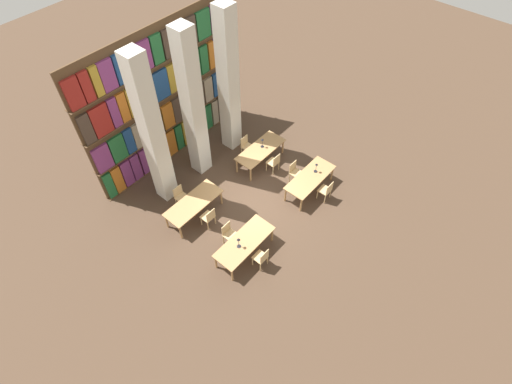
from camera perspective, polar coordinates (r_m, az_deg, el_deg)
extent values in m
plane|color=#4C3828|center=(15.03, -0.35, -1.37)|extent=(40.00, 40.00, 0.00)
cube|color=brown|center=(15.47, -12.84, 13.22)|extent=(7.02, 0.06, 5.50)
cube|color=brown|center=(17.21, -11.27, 5.97)|extent=(7.02, 0.35, 0.03)
cube|color=#236B38|center=(15.70, -20.26, 0.96)|extent=(0.31, 0.20, 1.20)
cube|color=orange|center=(15.79, -19.21, 1.74)|extent=(0.37, 0.20, 1.20)
cube|color=#84387A|center=(15.91, -18.02, 2.63)|extent=(0.39, 0.20, 1.20)
cube|color=#84387A|center=(16.03, -16.86, 3.49)|extent=(0.36, 0.20, 1.20)
cube|color=#84387A|center=(16.18, -15.61, 4.41)|extent=(0.42, 0.20, 1.20)
cube|color=navy|center=(16.39, -14.02, 5.59)|extent=(0.70, 0.20, 1.20)
cube|color=orange|center=(16.65, -12.29, 6.86)|extent=(0.55, 0.20, 1.20)
cube|color=#236B38|center=(16.86, -11.03, 7.77)|extent=(0.33, 0.20, 1.20)
cube|color=#B7932D|center=(17.07, -9.83, 8.63)|extent=(0.52, 0.20, 1.20)
cube|color=#84387A|center=(17.36, -8.34, 9.69)|extent=(0.57, 0.20, 1.20)
cube|color=#236B38|center=(17.63, -7.03, 10.61)|extent=(0.41, 0.20, 1.20)
cube|color=tan|center=(17.86, -6.00, 11.33)|extent=(0.32, 0.20, 1.20)
cube|color=#47382D|center=(18.13, -4.87, 12.11)|extent=(0.61, 0.20, 1.20)
cube|color=maroon|center=(18.40, -3.77, 12.86)|extent=(0.33, 0.20, 1.20)
cube|color=brown|center=(16.30, -12.01, 9.42)|extent=(7.02, 0.35, 0.03)
cube|color=#84387A|center=(14.83, -21.15, 4.58)|extent=(0.61, 0.20, 1.06)
cube|color=#236B38|center=(15.02, -19.22, 5.97)|extent=(0.58, 0.20, 1.06)
cube|color=navy|center=(15.18, -17.76, 7.01)|extent=(0.35, 0.20, 1.06)
cube|color=tan|center=(15.32, -16.56, 7.85)|extent=(0.42, 0.20, 1.06)
cube|color=navy|center=(15.48, -15.35, 8.71)|extent=(0.30, 0.20, 1.06)
cube|color=#236B38|center=(15.65, -14.10, 9.58)|extent=(0.45, 0.20, 1.06)
cube|color=orange|center=(15.88, -12.60, 10.61)|extent=(0.50, 0.20, 1.06)
cube|color=#47382D|center=(16.16, -10.96, 11.72)|extent=(0.66, 0.20, 1.06)
cube|color=maroon|center=(16.39, -9.69, 12.57)|extent=(0.27, 0.20, 1.06)
cube|color=#47382D|center=(16.64, -8.41, 13.41)|extent=(0.62, 0.20, 1.06)
cube|color=tan|center=(16.94, -6.96, 14.35)|extent=(0.43, 0.20, 1.06)
cube|color=navy|center=(17.19, -5.87, 15.05)|extent=(0.33, 0.20, 1.06)
cube|color=navy|center=(17.51, -4.51, 15.90)|extent=(0.67, 0.20, 1.06)
cube|color=brown|center=(15.46, -12.85, 13.26)|extent=(7.02, 0.35, 0.03)
cube|color=#47382D|center=(13.91, -23.16, 8.32)|extent=(0.38, 0.20, 1.12)
cube|color=maroon|center=(14.07, -21.38, 9.55)|extent=(0.65, 0.20, 1.12)
cube|color=#84387A|center=(14.24, -19.69, 10.69)|extent=(0.32, 0.20, 1.12)
cube|color=orange|center=(14.36, -18.58, 11.44)|extent=(0.32, 0.20, 1.12)
cube|color=#B7932D|center=(14.54, -17.13, 12.40)|extent=(0.52, 0.20, 1.12)
cube|color=#B7932D|center=(14.78, -15.33, 13.56)|extent=(0.53, 0.20, 1.12)
cube|color=navy|center=(15.05, -13.53, 14.71)|extent=(0.62, 0.20, 1.12)
cube|color=#B7932D|center=(15.30, -11.97, 15.68)|extent=(0.41, 0.20, 1.12)
cube|color=#47382D|center=(15.57, -10.44, 16.61)|extent=(0.56, 0.20, 1.12)
cube|color=#236B38|center=(15.87, -8.90, 17.54)|extent=(0.49, 0.20, 1.12)
cube|color=#236B38|center=(16.13, -7.59, 18.30)|extent=(0.38, 0.20, 1.12)
cube|color=orange|center=(16.36, -6.56, 18.90)|extent=(0.26, 0.20, 1.12)
cube|color=#84387A|center=(16.53, -5.78, 19.33)|extent=(0.28, 0.20, 1.12)
cube|color=navy|center=(16.73, -4.95, 19.80)|extent=(0.28, 0.20, 1.12)
cube|color=#236B38|center=(16.91, -4.19, 20.22)|extent=(0.27, 0.20, 1.12)
cube|color=brown|center=(14.70, -13.81, 17.51)|extent=(7.02, 0.35, 0.03)
cube|color=maroon|center=(13.16, -24.75, 12.70)|extent=(0.49, 0.20, 1.03)
cube|color=maroon|center=(13.30, -23.18, 13.72)|extent=(0.32, 0.20, 1.03)
cube|color=#B7932D|center=(13.42, -21.96, 14.50)|extent=(0.26, 0.20, 1.03)
cube|color=#84387A|center=(13.56, -20.58, 15.37)|extent=(0.49, 0.20, 1.03)
cube|color=navy|center=(13.74, -19.00, 16.35)|extent=(0.34, 0.20, 1.03)
cube|color=#236B38|center=(13.93, -17.50, 17.26)|extent=(0.47, 0.20, 1.03)
cube|color=#84387A|center=(14.16, -15.77, 18.28)|extent=(0.50, 0.20, 1.03)
cube|color=#236B38|center=(14.41, -14.13, 19.22)|extent=(0.42, 0.20, 1.03)
cube|color=#47382D|center=(14.65, -12.62, 20.07)|extent=(0.41, 0.20, 1.03)
cube|color=maroon|center=(14.88, -11.26, 20.81)|extent=(0.40, 0.20, 1.03)
cube|color=#47382D|center=(15.19, -9.61, 21.69)|extent=(0.59, 0.20, 1.03)
cube|color=#236B38|center=(15.57, -7.70, 22.68)|extent=(0.64, 0.20, 1.03)
cube|color=#84387A|center=(15.96, -5.91, 23.56)|extent=(0.53, 0.20, 1.03)
cube|color=#236B38|center=(16.27, -4.57, 24.21)|extent=(0.34, 0.20, 1.03)
cube|color=silver|center=(13.55, -14.58, 7.98)|extent=(0.60, 0.60, 6.00)
cube|color=silver|center=(14.35, -9.01, 11.84)|extent=(0.60, 0.60, 6.00)
cube|color=silver|center=(15.32, -3.96, 15.16)|extent=(0.60, 0.60, 6.00)
cube|color=tan|center=(13.16, -1.66, -7.12)|extent=(2.19, 0.88, 0.04)
cylinder|color=tan|center=(12.98, -3.44, -11.72)|extent=(0.07, 0.07, 0.69)
cylinder|color=tan|center=(13.76, 2.33, -6.05)|extent=(0.07, 0.07, 0.69)
cylinder|color=tan|center=(13.25, -5.76, -9.90)|extent=(0.07, 0.07, 0.69)
cylinder|color=tan|center=(14.02, 0.03, -4.46)|extent=(0.07, 0.07, 0.69)
cylinder|color=tan|center=(13.34, -0.50, -9.88)|extent=(0.04, 0.04, 0.44)
cylinder|color=tan|center=(13.48, 0.51, -8.87)|extent=(0.04, 0.04, 0.44)
cylinder|color=tan|center=(13.23, 0.63, -10.71)|extent=(0.04, 0.04, 0.44)
cylinder|color=tan|center=(13.37, 1.64, -9.68)|extent=(0.04, 0.04, 0.44)
cube|color=tan|center=(13.15, 0.58, -9.26)|extent=(0.42, 0.40, 0.04)
cube|color=tan|center=(12.89, 1.23, -9.20)|extent=(0.40, 0.03, 0.42)
cylinder|color=tan|center=(13.83, -2.61, -6.59)|extent=(0.04, 0.04, 0.44)
cylinder|color=tan|center=(13.70, -3.63, -7.55)|extent=(0.04, 0.04, 0.44)
cylinder|color=tan|center=(13.97, -3.65, -5.83)|extent=(0.04, 0.04, 0.44)
cylinder|color=tan|center=(13.83, -4.67, -6.76)|extent=(0.04, 0.04, 0.44)
cube|color=tan|center=(13.63, -3.69, -6.13)|extent=(0.42, 0.40, 0.04)
cube|color=tan|center=(13.52, -4.31, -5.17)|extent=(0.40, 0.03, 0.42)
cylinder|color=#232328|center=(13.04, -2.46, -7.75)|extent=(0.14, 0.14, 0.01)
cylinder|color=#232328|center=(12.88, -2.48, -7.30)|extent=(0.02, 0.02, 0.37)
cone|color=#232328|center=(12.69, -2.52, -6.77)|extent=(0.11, 0.11, 0.07)
cube|color=tan|center=(15.00, 7.76, 2.08)|extent=(2.19, 0.88, 0.04)
cylinder|color=tan|center=(14.59, 6.45, -1.81)|extent=(0.07, 0.07, 0.69)
cylinder|color=tan|center=(15.78, 10.81, 2.64)|extent=(0.07, 0.07, 0.69)
cylinder|color=tan|center=(14.83, 4.22, -0.39)|extent=(0.07, 0.07, 0.69)
cylinder|color=tan|center=(16.00, 8.68, 3.90)|extent=(0.07, 0.07, 0.69)
cylinder|color=tan|center=(15.14, 8.75, -0.36)|extent=(0.04, 0.04, 0.44)
cylinder|color=tan|center=(15.35, 9.52, 0.43)|extent=(0.04, 0.04, 0.44)
cylinder|color=tan|center=(15.04, 9.81, -1.01)|extent=(0.04, 0.04, 0.44)
cylinder|color=tan|center=(15.25, 10.56, -0.21)|extent=(0.04, 0.04, 0.44)
cube|color=tan|center=(15.01, 9.78, 0.29)|extent=(0.42, 0.40, 0.04)
cube|color=tan|center=(14.79, 10.48, 0.51)|extent=(0.40, 0.03, 0.42)
cylinder|color=tan|center=(15.66, 6.58, 2.21)|extent=(0.04, 0.04, 0.44)
cylinder|color=tan|center=(15.45, 5.79, 1.46)|extent=(0.04, 0.04, 0.44)
cylinder|color=tan|center=(15.78, 5.59, 2.81)|extent=(0.04, 0.04, 0.44)
cylinder|color=tan|center=(15.57, 4.79, 2.07)|extent=(0.04, 0.04, 0.44)
cube|color=tan|center=(15.44, 5.76, 2.73)|extent=(0.42, 0.40, 0.04)
cube|color=tan|center=(15.34, 5.27, 3.65)|extent=(0.40, 0.03, 0.42)
cylinder|color=#232328|center=(15.20, 8.50, 2.94)|extent=(0.14, 0.14, 0.01)
cylinder|color=#232328|center=(15.07, 8.57, 3.40)|extent=(0.02, 0.02, 0.34)
cone|color=#232328|center=(14.92, 8.67, 3.94)|extent=(0.11, 0.11, 0.07)
cube|color=tan|center=(14.27, -8.93, -1.52)|extent=(2.19, 0.88, 0.04)
cylinder|color=tan|center=(14.04, -10.72, -5.66)|extent=(0.07, 0.07, 0.69)
cylinder|color=tan|center=(14.77, -4.98, -0.76)|extent=(0.07, 0.07, 0.69)
cylinder|color=tan|center=(14.41, -12.64, -4.08)|extent=(0.07, 0.07, 0.69)
cylinder|color=tan|center=(15.12, -6.94, 0.62)|extent=(0.07, 0.07, 0.69)
cylinder|color=tan|center=(14.35, -7.83, -4.13)|extent=(0.04, 0.04, 0.44)
cylinder|color=tan|center=(14.48, -6.81, -3.26)|extent=(0.04, 0.04, 0.44)
cylinder|color=tan|center=(14.20, -6.87, -4.86)|extent=(0.04, 0.04, 0.44)
cylinder|color=tan|center=(14.33, -5.85, -3.97)|extent=(0.04, 0.04, 0.44)
cube|color=tan|center=(14.15, -6.93, -3.49)|extent=(0.42, 0.40, 0.04)
cube|color=tan|center=(13.88, -6.48, -3.33)|extent=(0.40, 0.03, 0.42)
cylinder|color=tan|center=(14.97, -9.46, -1.27)|extent=(0.04, 0.04, 0.44)
cylinder|color=tan|center=(14.85, -10.46, -2.10)|extent=(0.04, 0.04, 0.44)
cylinder|color=tan|center=(15.15, -10.34, -0.62)|extent=(0.04, 0.04, 0.44)
cylinder|color=tan|center=(15.03, -11.34, -1.43)|extent=(0.04, 0.04, 0.44)
cube|color=tan|center=(14.82, -10.53, -0.78)|extent=(0.42, 0.40, 0.04)
cube|color=tan|center=(14.74, -11.14, 0.15)|extent=(0.40, 0.03, 0.42)
cube|color=tan|center=(15.89, 0.63, 6.10)|extent=(2.19, 0.88, 0.04)
cylinder|color=tan|center=(15.46, -0.78, 2.53)|extent=(0.07, 0.07, 0.69)
cylinder|color=tan|center=(16.57, 3.86, 6.48)|extent=(0.07, 0.07, 0.69)
cylinder|color=tan|center=(15.79, -2.76, 3.78)|extent=(0.07, 0.07, 0.69)
cylinder|color=tan|center=(16.88, 1.92, 7.59)|extent=(0.07, 0.07, 0.69)
cylinder|color=tan|center=(15.92, 1.50, 3.64)|extent=(0.04, 0.04, 0.44)
cylinder|color=tan|center=(16.11, 2.31, 4.35)|extent=(0.04, 0.04, 0.44)
cylinder|color=tan|center=(15.77, 2.45, 3.05)|extent=(0.04, 0.04, 0.44)
cylinder|color=tan|center=(15.97, 3.26, 3.77)|extent=(0.04, 0.04, 0.44)
cube|color=tan|center=(15.77, 2.41, 4.30)|extent=(0.42, 0.40, 0.04)
cube|color=tan|center=(15.53, 2.97, 4.57)|extent=(0.40, 0.03, 0.42)
cylinder|color=tan|center=(16.55, -0.34, 5.93)|extent=(0.04, 0.04, 0.44)
cylinder|color=tan|center=(16.36, -1.16, 5.26)|extent=(0.04, 0.04, 0.44)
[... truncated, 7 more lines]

